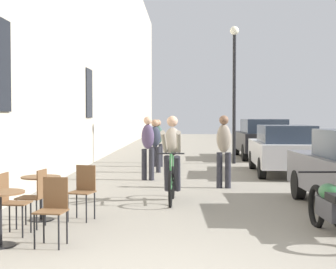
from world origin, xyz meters
TOP-DOWN VIEW (x-y plane):
  - building_facade_left at (-3.45, 14.00)m, footprint 0.54×68.00m
  - cafe_table_near at (-2.27, 1.51)m, footprint 0.64×0.64m
  - cafe_chair_near_toward_street at (-2.35, 2.15)m, footprint 0.41×0.41m
  - cafe_chair_near_toward_wall at (-1.59, 1.58)m, footprint 0.42×0.42m
  - cafe_table_mid at (-2.20, 3.21)m, footprint 0.64×0.64m
  - cafe_chair_mid_toward_street at (-1.52, 3.29)m, footprint 0.46×0.46m
  - cafe_chair_mid_toward_wall at (-2.13, 2.65)m, footprint 0.43×0.43m
  - cyclist_on_bicycle at (-0.10, 5.17)m, footprint 0.52×1.76m
  - pedestrian_near at (1.07, 7.12)m, footprint 0.35×0.26m
  - pedestrian_mid at (-0.83, 8.58)m, footprint 0.38×0.30m
  - pedestrian_far at (-0.74, 10.46)m, footprint 0.35×0.26m
  - pedestrian_furthest at (-0.75, 12.28)m, footprint 0.37×0.29m
  - street_lamp at (1.92, 13.50)m, footprint 0.32×0.32m
  - parked_car_second at (3.06, 10.15)m, footprint 1.83×4.11m
  - parked_car_third at (3.26, 15.92)m, footprint 1.91×4.47m
  - parked_motorcycle at (2.22, 2.16)m, footprint 0.62×2.15m

SIDE VIEW (x-z plane):
  - parked_motorcycle at x=2.22m, z-range -0.05..0.86m
  - cafe_chair_near_toward_street at x=-2.35m, z-range 0.07..0.96m
  - cafe_chair_near_toward_wall at x=-1.59m, z-range 0.07..0.96m
  - cafe_chair_mid_toward_street at x=-1.52m, z-range 0.07..0.96m
  - cafe_chair_mid_toward_wall at x=-2.13m, z-range 0.07..0.96m
  - cafe_table_near at x=-2.27m, z-range 0.16..0.88m
  - cafe_table_mid at x=-2.20m, z-range 0.16..0.88m
  - parked_car_second at x=3.06m, z-range 0.03..1.47m
  - cyclist_on_bicycle at x=-0.10m, z-range -0.06..1.68m
  - parked_car_third at x=3.26m, z-range 0.03..1.61m
  - pedestrian_furthest at x=-0.75m, z-range 0.10..1.68m
  - pedestrian_far at x=-0.74m, z-range 0.10..1.70m
  - pedestrian_mid at x=-0.83m, z-range 0.11..1.81m
  - pedestrian_near at x=1.07m, z-range 0.11..1.83m
  - street_lamp at x=1.92m, z-range 0.66..5.56m
  - building_facade_left at x=-3.45m, z-range 0.00..11.04m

